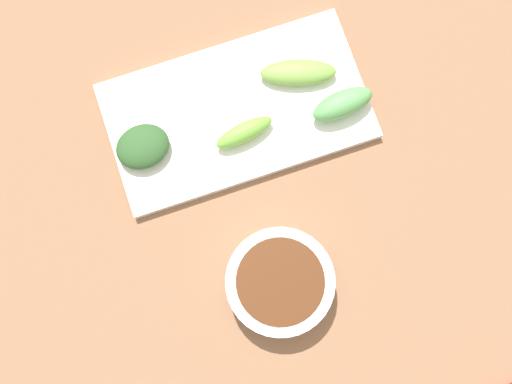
% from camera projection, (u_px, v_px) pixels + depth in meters
% --- Properties ---
extents(tabletop, '(2.10, 2.10, 0.02)m').
position_uv_depth(tabletop, '(247.00, 190.00, 0.77)').
color(tabletop, '#865E43').
rests_on(tabletop, ground).
extents(sauce_bowl, '(0.11, 0.11, 0.04)m').
position_uv_depth(sauce_bowl, '(276.00, 284.00, 0.72)').
color(sauce_bowl, white).
rests_on(sauce_bowl, tabletop).
extents(serving_plate, '(0.16, 0.29, 0.01)m').
position_uv_depth(serving_plate, '(237.00, 112.00, 0.77)').
color(serving_plate, white).
rests_on(serving_plate, tabletop).
extents(broccoli_stalk_0, '(0.03, 0.07, 0.02)m').
position_uv_depth(broccoli_stalk_0, '(244.00, 132.00, 0.75)').
color(broccoli_stalk_0, '#70B53E').
rests_on(broccoli_stalk_0, serving_plate).
extents(broccoli_stalk_1, '(0.04, 0.07, 0.03)m').
position_uv_depth(broccoli_stalk_1, '(342.00, 104.00, 0.75)').
color(broccoli_stalk_1, '#5DA65A').
rests_on(broccoli_stalk_1, serving_plate).
extents(broccoli_stalk_2, '(0.05, 0.09, 0.02)m').
position_uv_depth(broccoli_stalk_2, '(298.00, 72.00, 0.77)').
color(broccoli_stalk_2, '#76A446').
rests_on(broccoli_stalk_2, serving_plate).
extents(broccoli_leafy_3, '(0.05, 0.06, 0.02)m').
position_uv_depth(broccoli_leafy_3, '(143.00, 147.00, 0.75)').
color(broccoli_leafy_3, '#2D5528').
rests_on(broccoli_leafy_3, serving_plate).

